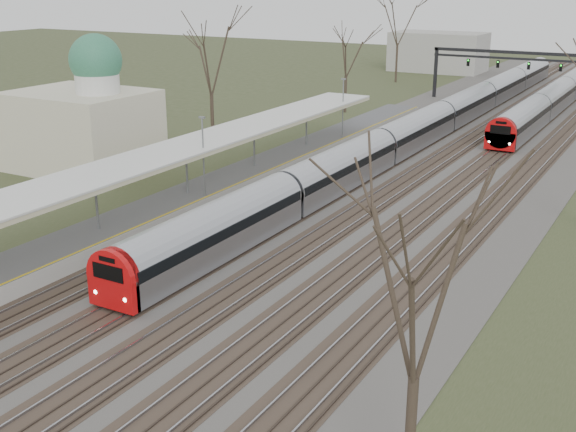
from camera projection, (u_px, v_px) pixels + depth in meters
The scene contains 9 objects.
track_bed at pixel (435, 157), 59.31m from camera, with size 24.00×160.00×0.22m.
platform at pixel (219, 187), 49.12m from camera, with size 3.50×69.00×1.00m, color #9E9B93.
canopy at pixel (176, 151), 44.31m from camera, with size 4.10×50.00×3.11m.
dome_building at pixel (84, 122), 54.46m from camera, with size 10.00×8.00×10.30m.
signal_gantry at pixel (523, 62), 82.49m from camera, with size 21.00×0.59×6.08m.
tree_west_far at pixel (210, 55), 59.14m from camera, with size 5.50×5.50×11.33m.
tree_east_near at pixel (419, 291), 18.29m from camera, with size 4.50×4.50×9.27m.
train_near at pixel (441, 118), 68.19m from camera, with size 2.62×90.21×3.05m.
train_far at pixel (564, 90), 84.74m from camera, with size 2.62×60.21×3.05m.
Camera 1 is at (18.40, -1.22, 14.12)m, focal length 45.00 mm.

